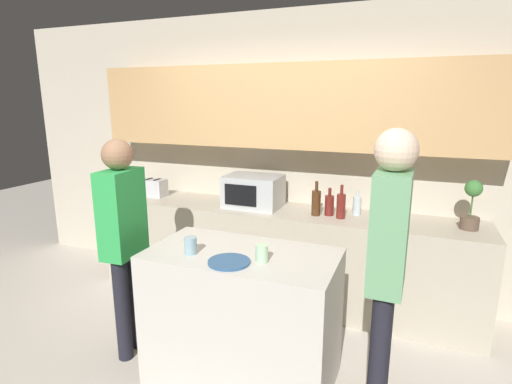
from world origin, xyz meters
The scene contains 15 objects.
back_wall centered at (0.00, 1.66, 1.54)m, with size 6.40×0.40×2.70m.
back_counter centered at (0.00, 1.39, 0.44)m, with size 3.60×0.62×0.89m.
kitchen_island centered at (0.15, 0.21, 0.46)m, with size 1.24×0.67×0.92m.
microwave centered at (-0.25, 1.39, 1.04)m, with size 0.52×0.39×0.30m.
toaster centered at (-1.39, 1.39, 0.98)m, with size 0.26×0.16×0.18m.
potted_plant centered at (1.59, 1.39, 1.09)m, with size 0.14×0.14×0.40m.
bottle_0 centered at (0.38, 1.32, 1.01)m, with size 0.08×0.08×0.31m.
bottle_1 centered at (0.48, 1.37, 0.98)m, with size 0.08×0.08×0.25m.
bottle_2 centered at (0.60, 1.31, 1.00)m, with size 0.08×0.08×0.29m.
bottle_3 centered at (0.71, 1.47, 0.97)m, with size 0.07×0.07×0.22m.
plate_on_island centered at (0.15, 0.02, 0.93)m, with size 0.26×0.26×0.01m.
cup_0 centered at (-0.14, 0.07, 0.97)m, with size 0.08×0.08×0.11m.
cup_1 centered at (0.33, 0.12, 0.97)m, with size 0.08×0.08×0.11m.
person_left centered at (1.05, 0.19, 1.05)m, with size 0.23×0.34×1.75m.
person_center centered at (-0.75, 0.15, 0.97)m, with size 0.21×0.35×1.63m.
Camera 1 is at (1.14, -2.02, 1.89)m, focal length 28.00 mm.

